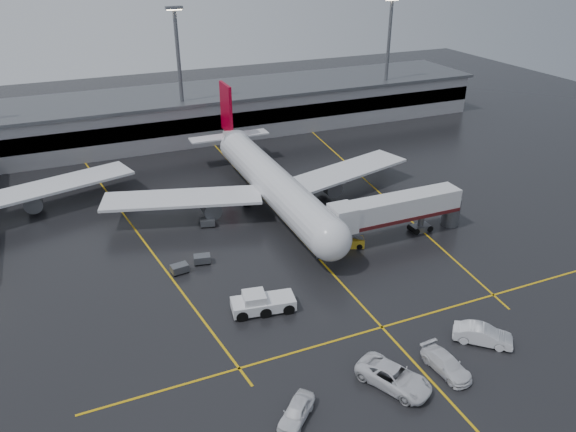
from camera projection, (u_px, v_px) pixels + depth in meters
name	position (u px, v px, depth m)	size (l,w,h in m)	color
ground	(296.00, 234.00, 74.47)	(220.00, 220.00, 0.00)	black
apron_line_centre	(296.00, 233.00, 74.47)	(0.25, 90.00, 0.02)	gold
apron_line_stop	(382.00, 327.00, 56.40)	(60.00, 0.25, 0.02)	gold
apron_line_left	(135.00, 229.00, 75.67)	(0.25, 70.00, 0.02)	gold
apron_line_right	(372.00, 186.00, 89.00)	(0.25, 70.00, 0.02)	gold
terminal	(201.00, 112.00, 111.90)	(122.00, 19.00, 8.60)	gray
light_mast_mid	(179.00, 69.00, 100.71)	(3.00, 1.20, 25.45)	#595B60
light_mast_right	(388.00, 52.00, 116.49)	(3.00, 1.20, 25.45)	#595B60
main_airliner	(269.00, 180.00, 80.55)	(48.80, 45.60, 14.10)	silver
jet_bridge	(397.00, 210.00, 71.94)	(19.90, 3.40, 6.05)	silver
pushback_tractor	(261.00, 303.00, 58.52)	(7.11, 3.85, 2.42)	silver
belt_loader	(349.00, 242.00, 71.11)	(4.12, 2.86, 2.41)	gold
service_van_a	(394.00, 377.00, 48.63)	(3.17, 6.87, 1.91)	silver
service_van_b	(446.00, 364.00, 50.36)	(2.23, 5.49, 1.59)	silver
service_van_c	(483.00, 335.00, 53.87)	(1.98, 5.68, 1.87)	silver
service_van_d	(296.00, 412.00, 45.27)	(1.87, 4.66, 1.59)	white
baggage_cart_a	(202.00, 259.00, 67.34)	(2.21, 1.65, 1.12)	#595B60
baggage_cart_b	(180.00, 268.00, 65.38)	(2.15, 1.55, 1.12)	#595B60
baggage_cart_c	(208.00, 222.00, 76.11)	(2.25, 1.73, 1.12)	#595B60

